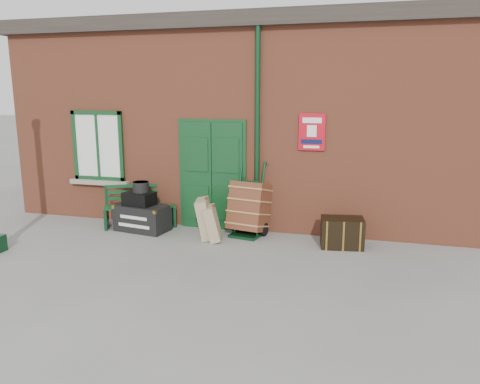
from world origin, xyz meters
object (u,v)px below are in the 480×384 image
(houdini_trunk, at_px, (142,218))
(dark_trunk, at_px, (342,233))
(porter_trolley, at_px, (249,208))
(bench, at_px, (141,205))

(houdini_trunk, bearing_deg, dark_trunk, 9.45)
(houdini_trunk, xyz_separation_m, dark_trunk, (4.01, 0.01, 0.01))
(porter_trolley, height_order, dark_trunk, porter_trolley)
(houdini_trunk, height_order, porter_trolley, porter_trolley)
(porter_trolley, relative_size, dark_trunk, 1.89)
(houdini_trunk, xyz_separation_m, porter_trolley, (2.18, 0.30, 0.29))
(houdini_trunk, height_order, dark_trunk, dark_trunk)
(bench, distance_m, porter_trolley, 2.37)
(bench, xyz_separation_m, houdini_trunk, (0.19, -0.30, -0.19))
(houdini_trunk, bearing_deg, bench, 131.16)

